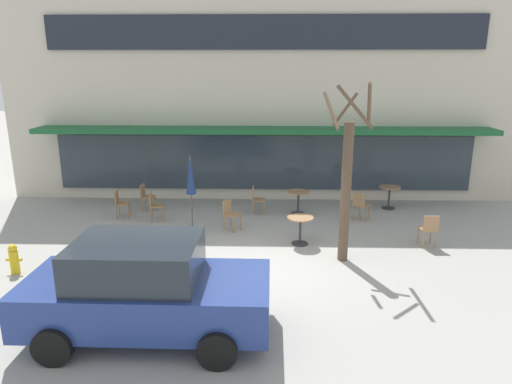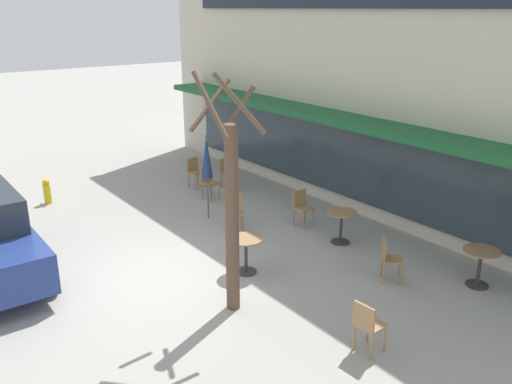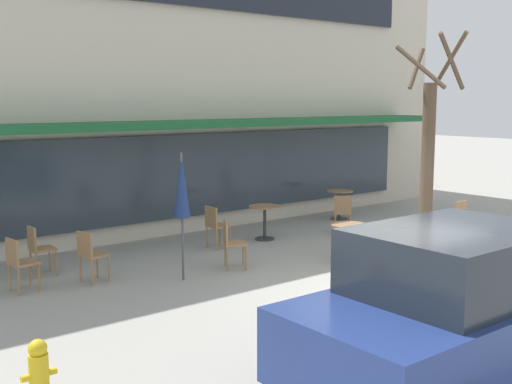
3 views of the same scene
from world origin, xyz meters
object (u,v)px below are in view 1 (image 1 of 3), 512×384
cafe_table_near_wall (300,226)px  patio_umbrella_green_folded (191,176)px  parked_sedan (145,289)px  fire_hydrant (14,259)px  cafe_chair_4 (146,195)px  cafe_table_by_tree (389,194)px  cafe_chair_5 (120,202)px  cafe_chair_6 (256,198)px  cafe_table_streetside (298,199)px  street_tree (346,183)px  cafe_chair_2 (154,204)px  cafe_chair_1 (360,204)px  cafe_chair_0 (230,212)px  cafe_chair_3 (429,228)px

cafe_table_near_wall → patio_umbrella_green_folded: bearing=161.7°
parked_sedan → fire_hydrant: (-3.69, 2.39, -0.53)m
cafe_table_near_wall → parked_sedan: parked_sedan is taller
cafe_chair_4 → cafe_table_by_tree: bearing=3.2°
cafe_chair_5 → cafe_chair_6: bearing=7.4°
cafe_table_streetside → cafe_chair_5: bearing=-174.3°
cafe_chair_5 → street_tree: bearing=-25.5°
cafe_table_near_wall → cafe_chair_2: cafe_chair_2 is taller
cafe_chair_5 → cafe_chair_6: 4.27m
patio_umbrella_green_folded → cafe_chair_2: patio_umbrella_green_folded is taller
cafe_table_streetside → cafe_chair_1: bearing=-17.3°
cafe_table_streetside → street_tree: street_tree is taller
cafe_table_by_tree → street_tree: street_tree is taller
cafe_chair_0 → cafe_chair_4: (-2.92, 1.76, 0.00)m
cafe_table_streetside → parked_sedan: (-3.07, -6.99, 0.36)m
cafe_chair_2 → fire_hydrant: size_ratio=1.26×
cafe_chair_5 → cafe_chair_6: (4.24, 0.55, 0.00)m
cafe_chair_2 → parked_sedan: parked_sedan is taller
cafe_chair_3 → cafe_chair_4: 8.74m
cafe_table_near_wall → cafe_chair_6: bearing=115.3°
cafe_chair_5 → parked_sedan: 6.91m
cafe_chair_2 → cafe_table_near_wall: bearing=-23.0°
cafe_chair_2 → cafe_chair_3: 7.95m
cafe_chair_2 → street_tree: (5.33, -2.86, 1.43)m
street_tree → cafe_chair_3: bearing=21.0°
cafe_chair_4 → fire_hydrant: 5.14m
cafe_table_streetside → cafe_chair_2: 4.53m
cafe_chair_1 → parked_sedan: bearing=-127.7°
cafe_chair_2 → fire_hydrant: 4.47m
cafe_table_near_wall → cafe_chair_1: bearing=45.9°
cafe_table_by_tree → cafe_chair_4: 8.07m
cafe_table_near_wall → cafe_chair_2: bearing=157.0°
cafe_chair_1 → cafe_chair_2: 6.33m
cafe_chair_4 → cafe_chair_5: size_ratio=1.00×
patio_umbrella_green_folded → cafe_chair_4: bearing=134.8°
cafe_chair_6 → patio_umbrella_green_folded: bearing=-138.5°
cafe_chair_1 → cafe_chair_2: bearing=-178.3°
cafe_chair_2 → cafe_chair_5: (-1.12, 0.21, 0.00)m
cafe_table_near_wall → cafe_chair_6: 2.89m
parked_sedan → cafe_chair_1: bearing=52.3°
cafe_table_by_tree → cafe_chair_1: cafe_chair_1 is taller
cafe_chair_3 → cafe_chair_6: same height
patio_umbrella_green_folded → cafe_chair_6: 2.66m
cafe_chair_4 → cafe_chair_5: same height
cafe_table_streetside → patio_umbrella_green_folded: 3.72m
fire_hydrant → parked_sedan: bearing=-33.0°
cafe_chair_1 → cafe_chair_6: same height
cafe_table_by_tree → patio_umbrella_green_folded: patio_umbrella_green_folded is taller
cafe_chair_6 → street_tree: street_tree is taller
cafe_chair_5 → cafe_chair_4: bearing=52.5°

